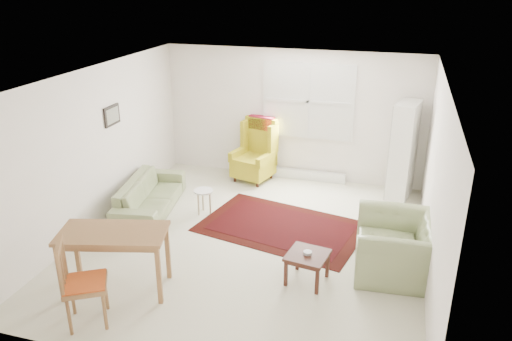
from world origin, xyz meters
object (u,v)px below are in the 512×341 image
(stool, at_px, (204,202))
(desk, at_px, (116,261))
(cabinet, at_px, (403,151))
(desk_chair, at_px, (85,282))
(armchair, at_px, (397,242))
(sofa, at_px, (150,190))
(wingback_chair, at_px, (253,150))
(coffee_table, at_px, (307,267))

(stool, height_order, desk, desk)
(cabinet, relative_size, desk_chair, 1.62)
(armchair, distance_m, stool, 3.28)
(sofa, height_order, desk_chair, desk_chair)
(stool, bearing_deg, armchair, -16.35)
(desk_chair, bearing_deg, stool, -34.40)
(wingback_chair, height_order, cabinet, cabinet)
(armchair, height_order, desk_chair, desk_chair)
(sofa, relative_size, armchair, 1.60)
(sofa, relative_size, coffee_table, 3.74)
(sofa, xyz_separation_m, desk, (0.67, -2.18, 0.03))
(sofa, distance_m, coffee_table, 3.25)
(wingback_chair, distance_m, coffee_table, 3.56)
(wingback_chair, relative_size, stool, 2.83)
(sofa, xyz_separation_m, desk_chair, (0.69, -2.84, 0.15))
(coffee_table, xyz_separation_m, desk, (-2.28, -0.85, 0.21))
(cabinet, distance_m, desk, 5.23)
(coffee_table, bearing_deg, armchair, 27.29)
(stool, height_order, cabinet, cabinet)
(stool, bearing_deg, sofa, -170.26)
(stool, bearing_deg, wingback_chair, 77.13)
(armchair, bearing_deg, stool, -110.71)
(cabinet, xyz_separation_m, desk, (-3.38, -3.97, -0.46))
(desk, relative_size, desk_chair, 1.22)
(stool, xyz_separation_m, desk_chair, (-0.22, -3.00, 0.32))
(armchair, bearing_deg, wingback_chair, -137.14)
(sofa, relative_size, desk_chair, 1.77)
(armchair, height_order, coffee_table, armchair)
(wingback_chair, distance_m, stool, 1.72)
(cabinet, bearing_deg, wingback_chair, -168.71)
(sofa, height_order, stool, sofa)
(sofa, distance_m, wingback_chair, 2.22)
(wingback_chair, height_order, stool, wingback_chair)
(wingback_chair, distance_m, desk_chair, 4.67)
(armchair, relative_size, stool, 2.76)
(desk_chair, bearing_deg, coffee_table, -86.43)
(armchair, height_order, stool, armchair)
(coffee_table, bearing_deg, wingback_chair, 118.19)
(coffee_table, distance_m, cabinet, 3.37)
(cabinet, bearing_deg, coffee_table, -97.98)
(cabinet, bearing_deg, armchair, -78.71)
(armchair, xyz_separation_m, stool, (-3.14, 0.92, -0.25))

